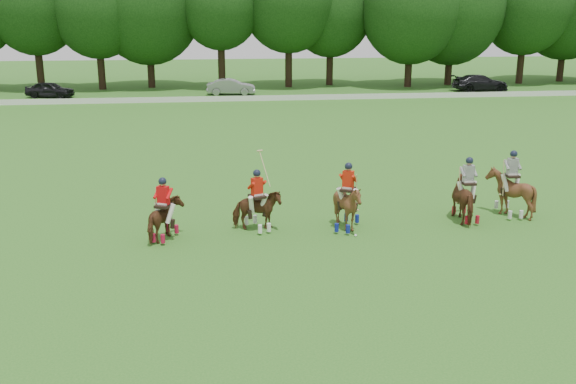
{
  "coord_description": "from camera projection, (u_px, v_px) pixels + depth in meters",
  "views": [
    {
      "loc": [
        -1.8,
        -16.18,
        7.13
      ],
      "look_at": [
        0.85,
        4.2,
        1.4
      ],
      "focal_mm": 40.0,
      "sensor_mm": 36.0,
      "label": 1
    }
  ],
  "objects": [
    {
      "name": "ground",
      "position": [
        277.0,
        283.0,
        17.59
      ],
      "size": [
        180.0,
        180.0,
        0.0
      ],
      "primitive_type": "plane",
      "color": "#28641C",
      "rests_on": "ground"
    },
    {
      "name": "tree_line",
      "position": [
        223.0,
        2.0,
        61.3
      ],
      "size": [
        117.98,
        14.32,
        14.75
      ],
      "color": "black",
      "rests_on": "ground"
    },
    {
      "name": "boundary_rail",
      "position": [
        226.0,
        99.0,
        53.83
      ],
      "size": [
        120.0,
        0.1,
        0.44
      ],
      "primitive_type": "cube",
      "color": "white",
      "rests_on": "ground"
    },
    {
      "name": "car_left",
      "position": [
        50.0,
        90.0,
        56.11
      ],
      "size": [
        4.39,
        2.58,
        1.4
      ],
      "primitive_type": "imported",
      "rotation": [
        0.0,
        0.0,
        1.33
      ],
      "color": "black",
      "rests_on": "ground"
    },
    {
      "name": "car_mid",
      "position": [
        231.0,
        87.0,
        58.07
      ],
      "size": [
        4.47,
        1.92,
        1.43
      ],
      "primitive_type": "imported",
      "rotation": [
        0.0,
        0.0,
        1.48
      ],
      "color": "gray",
      "rests_on": "ground"
    },
    {
      "name": "car_right",
      "position": [
        480.0,
        83.0,
        60.99
      ],
      "size": [
        5.29,
        2.24,
        1.52
      ],
      "primitive_type": "imported",
      "rotation": [
        0.0,
        0.0,
        1.55
      ],
      "color": "black",
      "rests_on": "ground"
    },
    {
      "name": "polo_red_a",
      "position": [
        164.0,
        218.0,
        20.76
      ],
      "size": [
        1.31,
        1.76,
        2.09
      ],
      "color": "#523116",
      "rests_on": "ground"
    },
    {
      "name": "polo_red_b",
      "position": [
        257.0,
        209.0,
        21.68
      ],
      "size": [
        1.72,
        1.62,
        2.66
      ],
      "color": "#523116",
      "rests_on": "ground"
    },
    {
      "name": "polo_red_c",
      "position": [
        348.0,
        206.0,
        21.75
      ],
      "size": [
        1.86,
        1.92,
        2.33
      ],
      "color": "#523116",
      "rests_on": "ground"
    },
    {
      "name": "polo_stripe_a",
      "position": [
        467.0,
        198.0,
        22.66
      ],
      "size": [
        1.18,
        1.9,
        2.31
      ],
      "color": "#523116",
      "rests_on": "ground"
    },
    {
      "name": "polo_stripe_b",
      "position": [
        510.0,
        192.0,
        23.27
      ],
      "size": [
        1.47,
        1.64,
        2.41
      ],
      "color": "#523116",
      "rests_on": "ground"
    },
    {
      "name": "polo_ball",
      "position": [
        356.0,
        235.0,
        21.21
      ],
      "size": [
        0.09,
        0.09,
        0.09
      ],
      "primitive_type": "sphere",
      "color": "white",
      "rests_on": "ground"
    }
  ]
}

